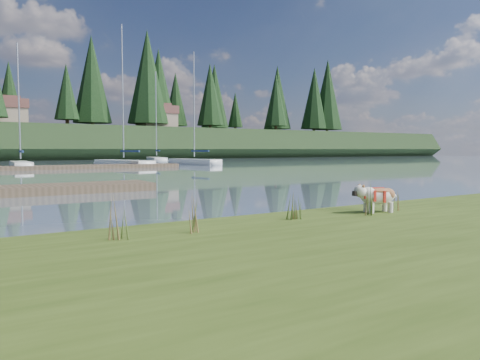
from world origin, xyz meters
TOP-DOWN VIEW (x-y plane):
  - bank at (0.00, -6.00)m, footprint 60.00×9.00m
  - bulldog at (4.11, -2.59)m, footprint 0.92×0.55m
  - dock_far at (2.00, 30.00)m, footprint 26.00×2.20m
  - sailboat_bg_2 at (2.82, 33.75)m, footprint 1.69×6.82m
  - sailboat_bg_3 at (11.60, 34.77)m, footprint 3.52×9.25m
  - sailboat_bg_4 at (19.36, 35.20)m, footprint 2.93×8.06m
  - sailboat_bg_5 at (20.57, 47.25)m, footprint 3.46×8.11m
  - weed_0 at (0.09, -2.61)m, footprint 0.17×0.14m
  - weed_1 at (2.08, -2.45)m, footprint 0.17×0.14m
  - weed_2 at (3.69, -2.80)m, footprint 0.17×0.14m
  - weed_3 at (-1.02, -2.55)m, footprint 0.17×0.14m
  - weed_4 at (2.26, -2.39)m, footprint 0.17×0.14m
  - weed_5 at (4.65, -2.63)m, footprint 0.17×0.14m
  - mud_lip at (0.00, -1.60)m, footprint 60.00×0.50m
  - conifer_5 at (15.00, 70.00)m, footprint 3.96×3.96m
  - conifer_6 at (28.00, 68.00)m, footprint 7.04×7.04m
  - conifer_7 at (42.00, 71.00)m, footprint 5.28×5.28m
  - conifer_8 at (55.00, 67.00)m, footprint 4.62×4.62m
  - conifer_9 at (68.00, 70.00)m, footprint 5.94×5.94m
  - house_1 at (6.00, 71.00)m, footprint 6.30×5.30m
  - house_2 at (30.00, 69.00)m, footprint 6.30×5.30m

SIDE VIEW (x-z plane):
  - mud_lip at x=0.00m, z-range 0.00..0.14m
  - dock_far at x=2.00m, z-range 0.00..0.30m
  - bank at x=0.00m, z-range 0.00..0.35m
  - sailboat_bg_5 at x=20.57m, z-range -5.38..6.02m
  - sailboat_bg_3 at x=11.60m, z-range -6.29..6.93m
  - sailboat_bg_4 at x=19.36m, z-range -5.51..6.16m
  - sailboat_bg_2 at x=2.82m, z-range -4.81..5.47m
  - weed_4 at x=2.26m, z-range 0.32..0.72m
  - weed_1 at x=2.08m, z-range 0.31..0.84m
  - weed_5 at x=4.65m, z-range 0.31..0.85m
  - weed_3 at x=-1.02m, z-range 0.30..0.91m
  - weed_2 at x=3.69m, z-range 0.30..0.91m
  - weed_0 at x=0.09m, z-range 0.30..0.91m
  - bulldog at x=4.11m, z-range 0.42..0.96m
  - house_1 at x=6.00m, z-range 4.99..9.64m
  - house_2 at x=30.00m, z-range 4.99..9.64m
  - conifer_5 at x=15.00m, z-range 5.65..16.00m
  - conifer_8 at x=55.00m, z-range 5.62..17.40m
  - conifer_7 at x=42.00m, z-range 5.59..18.79m
  - conifer_9 at x=68.00m, z-range 5.55..20.18m
  - conifer_6 at x=28.00m, z-range 5.49..22.49m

